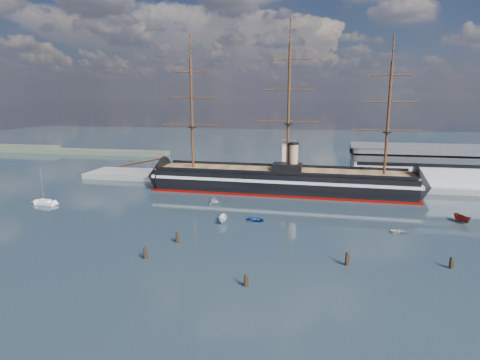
# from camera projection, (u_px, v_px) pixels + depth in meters

# --- Properties ---
(ground) EXTENTS (600.00, 600.00, 0.00)m
(ground) POSITION_uv_depth(u_px,v_px,m) (268.00, 207.00, 121.77)
(ground) COLOR #243037
(ground) RESTS_ON ground
(quay) EXTENTS (180.00, 18.00, 2.00)m
(quay) POSITION_uv_depth(u_px,v_px,m) (306.00, 184.00, 154.41)
(quay) COLOR slate
(quay) RESTS_ON ground
(warehouse) EXTENTS (63.00, 21.00, 11.60)m
(warehouse) POSITION_uv_depth(u_px,v_px,m) (439.00, 166.00, 147.37)
(warehouse) COLOR #B7BABC
(warehouse) RESTS_ON ground
(quay_tower) EXTENTS (5.00, 5.00, 15.00)m
(quay_tower) POSITION_uv_depth(u_px,v_px,m) (288.00, 159.00, 150.90)
(quay_tower) COLOR silver
(quay_tower) RESTS_ON ground
(shoreline) EXTENTS (120.00, 10.00, 4.00)m
(shoreline) POSITION_uv_depth(u_px,v_px,m) (58.00, 150.00, 239.54)
(shoreline) COLOR #3F4C38
(shoreline) RESTS_ON ground
(warship) EXTENTS (113.05, 18.19, 53.94)m
(warship) POSITION_uv_depth(u_px,v_px,m) (276.00, 181.00, 140.13)
(warship) COLOR black
(warship) RESTS_ON ground
(sailboat) EXTENTS (7.51, 3.53, 11.57)m
(sailboat) POSITION_uv_depth(u_px,v_px,m) (45.00, 202.00, 124.17)
(sailboat) COLOR white
(sailboat) RESTS_ON ground
(motorboat_a) EXTENTS (6.26, 2.60, 2.46)m
(motorboat_a) POSITION_uv_depth(u_px,v_px,m) (223.00, 223.00, 106.35)
(motorboat_a) COLOR white
(motorboat_a) RESTS_ON ground
(motorboat_b) EXTENTS (2.04, 3.29, 1.43)m
(motorboat_b) POSITION_uv_depth(u_px,v_px,m) (256.00, 221.00, 107.57)
(motorboat_b) COLOR navy
(motorboat_b) RESTS_ON ground
(motorboat_d) EXTENTS (6.55, 6.55, 2.37)m
(motorboat_d) POSITION_uv_depth(u_px,v_px,m) (214.00, 204.00, 124.94)
(motorboat_d) COLOR white
(motorboat_d) RESTS_ON ground
(motorboat_e) EXTENTS (1.25, 2.68, 1.22)m
(motorboat_e) POSITION_uv_depth(u_px,v_px,m) (400.00, 233.00, 98.05)
(motorboat_e) COLOR silver
(motorboat_e) RESTS_ON ground
(motorboat_f) EXTENTS (6.86, 4.83, 2.58)m
(motorboat_f) POSITION_uv_depth(u_px,v_px,m) (462.00, 222.00, 106.53)
(motorboat_f) COLOR maroon
(motorboat_f) RESTS_ON ground
(piling_near_left) EXTENTS (0.64, 0.64, 3.19)m
(piling_near_left) POSITION_uv_depth(u_px,v_px,m) (145.00, 259.00, 82.58)
(piling_near_left) COLOR black
(piling_near_left) RESTS_ON ground
(piling_near_mid) EXTENTS (0.64, 0.64, 2.91)m
(piling_near_mid) POSITION_uv_depth(u_px,v_px,m) (246.00, 286.00, 70.52)
(piling_near_mid) COLOR black
(piling_near_mid) RESTS_ON ground
(piling_near_right) EXTENTS (0.64, 0.64, 3.41)m
(piling_near_right) POSITION_uv_depth(u_px,v_px,m) (346.00, 265.00, 79.35)
(piling_near_right) COLOR black
(piling_near_right) RESTS_ON ground
(piling_far_right) EXTENTS (0.64, 0.64, 3.02)m
(piling_far_right) POSITION_uv_depth(u_px,v_px,m) (450.00, 268.00, 77.93)
(piling_far_right) COLOR black
(piling_far_right) RESTS_ON ground
(piling_extra) EXTENTS (0.64, 0.64, 3.33)m
(piling_extra) POSITION_uv_depth(u_px,v_px,m) (177.00, 242.00, 91.82)
(piling_extra) COLOR black
(piling_extra) RESTS_ON ground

